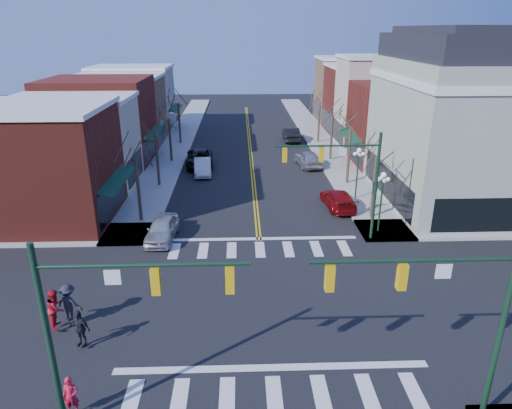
{
  "coord_description": "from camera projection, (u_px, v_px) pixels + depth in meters",
  "views": [
    {
      "loc": [
        -1.19,
        -19.7,
        13.07
      ],
      "look_at": [
        -0.23,
        6.9,
        2.8
      ],
      "focal_mm": 32.0,
      "sensor_mm": 36.0,
      "label": 1
    }
  ],
  "objects": [
    {
      "name": "bldg_right_brick_a",
      "position": [
        404.0,
        125.0,
        46.2
      ],
      "size": [
        10.0,
        8.5,
        8.0
      ],
      "primitive_type": "cube",
      "color": "maroon",
      "rests_on": "ground"
    },
    {
      "name": "pedestrian_red_b",
      "position": [
        56.0,
        308.0,
        20.87
      ],
      "size": [
        0.9,
        1.06,
        1.93
      ],
      "primitive_type": "imported",
      "rotation": [
        0.0,
        0.0,
        1.76
      ],
      "color": "red",
      "rests_on": "sidewalk_left"
    },
    {
      "name": "car_left_far",
      "position": [
        200.0,
        159.0,
        46.19
      ],
      "size": [
        2.95,
        5.79,
        1.57
      ],
      "primitive_type": "imported",
      "rotation": [
        0.0,
        0.0,
        0.06
      ],
      "color": "black",
      "rests_on": "ground"
    },
    {
      "name": "bldg_left_brick_b",
      "position": [
        100.0,
        121.0,
        46.71
      ],
      "size": [
        10.0,
        9.0,
        8.5
      ],
      "primitive_type": "cube",
      "color": "maroon",
      "rests_on": "ground"
    },
    {
      "name": "victorian_corner",
      "position": [
        471.0,
        119.0,
        34.79
      ],
      "size": [
        12.25,
        14.25,
        13.3
      ],
      "color": "#9CA790",
      "rests_on": "ground"
    },
    {
      "name": "bldg_right_stucco",
      "position": [
        383.0,
        103.0,
        53.07
      ],
      "size": [
        10.0,
        7.0,
        10.0
      ],
      "primitive_type": "cube",
      "color": "#BBAF9A",
      "rests_on": "ground"
    },
    {
      "name": "sidewalk_left",
      "position": [
        157.0,
        182.0,
        41.44
      ],
      "size": [
        3.5,
        70.0,
        0.15
      ],
      "primitive_type": "cube",
      "color": "#9E9B93",
      "rests_on": "ground"
    },
    {
      "name": "tree_right_c",
      "position": [
        331.0,
        138.0,
        47.7
      ],
      "size": [
        0.24,
        0.24,
        4.83
      ],
      "primitive_type": "cylinder",
      "color": "#382B21",
      "rests_on": "ground"
    },
    {
      "name": "traffic_mast_near_right",
      "position": [
        451.0,
        306.0,
        14.71
      ],
      "size": [
        6.6,
        0.28,
        7.2
      ],
      "color": "#14331E",
      "rests_on": "ground"
    },
    {
      "name": "bldg_left_brick_a",
      "position": [
        37.0,
        167.0,
        32.11
      ],
      "size": [
        10.0,
        8.5,
        8.0
      ],
      "primitive_type": "cube",
      "color": "maroon",
      "rests_on": "ground"
    },
    {
      "name": "tree_left_d",
      "position": [
        180.0,
        124.0,
        54.58
      ],
      "size": [
        0.24,
        0.24,
        4.9
      ],
      "primitive_type": "cylinder",
      "color": "#382B21",
      "rests_on": "ground"
    },
    {
      "name": "bldg_left_tan",
      "position": [
        120.0,
        111.0,
        54.52
      ],
      "size": [
        10.0,
        7.5,
        7.8
      ],
      "primitive_type": "cube",
      "color": "#906F4F",
      "rests_on": "ground"
    },
    {
      "name": "car_right_far",
      "position": [
        291.0,
        134.0,
        56.54
      ],
      "size": [
        1.86,
        5.15,
        1.69
      ],
      "primitive_type": "imported",
      "rotation": [
        0.0,
        0.0,
        3.16
      ],
      "color": "black",
      "rests_on": "ground"
    },
    {
      "name": "tree_left_b",
      "position": [
        157.0,
        159.0,
        39.64
      ],
      "size": [
        0.24,
        0.24,
        5.04
      ],
      "primitive_type": "cylinder",
      "color": "#382B21",
      "rests_on": "ground"
    },
    {
      "name": "sidewalk_right",
      "position": [
        348.0,
        180.0,
        42.03
      ],
      "size": [
        3.5,
        70.0,
        0.15
      ],
      "primitive_type": "cube",
      "color": "#9E9B93",
      "rests_on": "ground"
    },
    {
      "name": "tree_left_a",
      "position": [
        139.0,
        191.0,
        32.23
      ],
      "size": [
        0.24,
        0.24,
        4.76
      ],
      "primitive_type": "cylinder",
      "color": "#382B21",
      "rests_on": "ground"
    },
    {
      "name": "tree_right_a",
      "position": [
        374.0,
        189.0,
        32.82
      ],
      "size": [
        0.24,
        0.24,
        4.62
      ],
      "primitive_type": "cylinder",
      "color": "#382B21",
      "rests_on": "ground"
    },
    {
      "name": "ground",
      "position": [
        265.0,
        305.0,
        23.12
      ],
      "size": [
        160.0,
        160.0,
        0.0
      ],
      "primitive_type": "plane",
      "color": "black",
      "rests_on": "ground"
    },
    {
      "name": "traffic_mast_far_right",
      "position": [
        348.0,
        172.0,
        28.51
      ],
      "size": [
        6.6,
        0.28,
        7.2
      ],
      "color": "#14331E",
      "rests_on": "ground"
    },
    {
      "name": "lamppost_corner",
      "position": [
        382.0,
        192.0,
        30.25
      ],
      "size": [
        0.36,
        0.36,
        4.33
      ],
      "color": "#14331E",
      "rests_on": "ground"
    },
    {
      "name": "tree_right_b",
      "position": [
        349.0,
        156.0,
        40.18
      ],
      "size": [
        0.24,
        0.24,
        5.18
      ],
      "primitive_type": "cylinder",
      "color": "#382B21",
      "rests_on": "ground"
    },
    {
      "name": "car_right_mid",
      "position": [
        308.0,
        158.0,
        46.19
      ],
      "size": [
        2.54,
        5.01,
        1.64
      ],
      "primitive_type": "imported",
      "rotation": [
        0.0,
        0.0,
        3.27
      ],
      "color": "#A9A9AE",
      "rests_on": "ground"
    },
    {
      "name": "tree_left_c",
      "position": [
        170.0,
        141.0,
        47.19
      ],
      "size": [
        0.24,
        0.24,
        4.55
      ],
      "primitive_type": "cylinder",
      "color": "#382B21",
      "rests_on": "ground"
    },
    {
      "name": "lamppost_midblock",
      "position": [
        358.0,
        165.0,
        36.31
      ],
      "size": [
        0.36,
        0.36,
        4.33
      ],
      "color": "#14331E",
      "rests_on": "ground"
    },
    {
      "name": "pedestrian_dark_a",
      "position": [
        80.0,
        328.0,
        19.65
      ],
      "size": [
        1.11,
        0.76,
        1.74
      ],
      "primitive_type": "imported",
      "rotation": [
        0.0,
        0.0,
        -0.37
      ],
      "color": "black",
      "rests_on": "sidewalk_left"
    },
    {
      "name": "bldg_left_stucco_b",
      "position": [
        134.0,
        100.0,
        61.68
      ],
      "size": [
        10.0,
        8.0,
        8.2
      ],
      "primitive_type": "cube",
      "color": "#BBAF9A",
      "rests_on": "ground"
    },
    {
      "name": "traffic_mast_near_left",
      "position": [
        104.0,
        314.0,
        14.33
      ],
      "size": [
        6.6,
        0.28,
        7.2
      ],
      "color": "#14331E",
      "rests_on": "ground"
    },
    {
      "name": "bldg_right_brick_b",
      "position": [
        365.0,
        100.0,
        60.33
      ],
      "size": [
        10.0,
        8.0,
        8.5
      ],
      "primitive_type": "cube",
      "color": "maroon",
      "rests_on": "ground"
    },
    {
      "name": "bldg_right_tan",
      "position": [
        352.0,
        91.0,
        67.7
      ],
      "size": [
        10.0,
        8.0,
        9.0
      ],
      "primitive_type": "cube",
      "color": "#906F4F",
      "rests_on": "ground"
    },
    {
      "name": "tree_right_d",
      "position": [
        319.0,
        123.0,
        55.13
      ],
      "size": [
        0.24,
        0.24,
        4.97
      ],
      "primitive_type": "cylinder",
      "color": "#382B21",
      "rests_on": "ground"
    },
    {
      "name": "car_left_mid",
      "position": [
        203.0,
        167.0,
        43.66
      ],
      "size": [
        1.94,
        4.57,
        1.47
      ],
      "primitive_type": "imported",
      "rotation": [
        0.0,
        0.0,
        0.09
      ],
      "color": "silver",
      "rests_on": "ground"
    },
    {
      "name": "car_right_near",
      "position": [
        338.0,
        199.0,
        35.44
      ],
      "size": [
        2.34,
        4.98,
        1.4
      ],
      "primitive_type": "imported",
      "rotation": [
        0.0,
        0.0,
        3.22
      ],
      "color": "maroon",
      "rests_on": "ground"
    },
    {
      "name": "pedestrian_dark_b",
      "position": [
        69.0,
        303.0,
        21.27
      ],
      "size": [
        1.39,
        1.01,
        1.93
      ],
      "primitive_type": "imported",
      "rotation": [
        0.0,
        0.0,
        2.89
      ],
      "color": "black",
      "rests_on": "sidewalk_left"
    },
    {
      "name": "car_left_near",
      "position": [
        162.0,
        229.0,
        30.09
      ],
      "size": [
        2.03,
        4.45,
        1.48
      ],
      "primitive_type": "imported",
      "rotation": [
        0.0,
        0.0,
        -0.07
      ],
      "color": "#BCBBC1",
      "rests_on": "ground"
    },
    {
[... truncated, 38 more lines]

